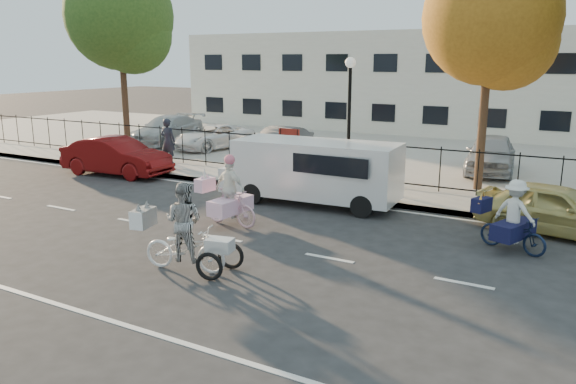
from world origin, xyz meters
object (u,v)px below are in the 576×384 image
Objects in this scene: red_sedan at (116,156)px; gold_sedan at (556,209)px; pedestrian at (168,141)px; lot_car_d at (491,153)px; zebra_trike at (185,237)px; lot_car_c at (279,141)px; unicorn_bike at (230,199)px; bull_bike at (513,223)px; white_van at (313,170)px; lamppost at (350,99)px; lot_car_b at (214,137)px; lot_car_a at (167,130)px.

red_sedan is 15.54m from gold_sedan.
lot_car_d is at bearing -163.46° from pedestrian.
zebra_trike is 0.60× the size of lot_car_c.
unicorn_bike reaches higher than bull_bike.
white_van is 6.86m from gold_sedan.
lot_car_d is (4.03, 7.16, -0.21)m from white_van.
zebra_trike is at bearing -112.58° from lot_car_d.
bull_bike is (7.00, 1.53, -0.04)m from unicorn_bike.
zebra_trike is 1.21× the size of pedestrian.
unicorn_bike is 0.50× the size of gold_sedan.
gold_sedan is 0.91× the size of lot_car_d.
lot_car_c is (-5.18, 4.11, -2.33)m from lamppost.
gold_sedan is 16.90m from lot_car_b.
lamppost is at bearing 85.10° from white_van.
gold_sedan is 2.07× the size of pedestrian.
white_van is 1.27× the size of red_sedan.
gold_sedan is (15.54, 0.00, -0.07)m from red_sedan.
pedestrian reaches higher than red_sedan.
red_sedan reaches higher than lot_car_c.
red_sedan is 1.04× the size of lot_car_d.
lot_car_d is at bearing 33.12° from bull_bike.
white_van is 8.22m from lot_car_d.
lot_car_b is at bearing 80.78° from bull_bike.
red_sedan is at bearing -158.31° from lot_car_d.
lot_car_a is at bearing 52.82° from unicorn_bike.
pedestrian is at bearing 93.59° from bull_bike.
zebra_trike is 0.51× the size of red_sedan.
unicorn_bike reaches higher than lot_car_d.
bull_bike is at bearing -72.31° from unicorn_bike.
bull_bike reaches higher than red_sedan.
gold_sedan is at bearing -1.30° from white_van.
lot_car_d is (4.95, 10.35, 0.16)m from unicorn_bike.
unicorn_bike is at bearing -48.19° from lot_car_a.
red_sedan is 2.36× the size of pedestrian.
pedestrian is (-14.11, 4.17, 0.41)m from bull_bike.
lot_car_a is at bearing 174.10° from lot_car_d.
lamppost is at bearing -4.43° from unicorn_bike.
lamppost is 7.57m from gold_sedan.
red_sedan is 6.43m from lot_car_b.
white_van is at bearing 94.81° from bull_bike.
lot_car_a is (-11.02, 10.09, 0.14)m from unicorn_bike.
lamppost reaches higher than lot_car_b.
lot_car_a is at bearing 146.57° from white_van.
lot_car_c is at bearing 71.63° from gold_sedan.
bull_bike is 0.50× the size of lot_car_c.
white_van is at bearing 158.07° from pedestrian.
lamppost is 8.34m from pedestrian.
pedestrian is 4.25m from lot_car_b.
white_van is 13.79m from lot_car_a.
bull_bike is (6.01, -4.21, -2.43)m from lamppost.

